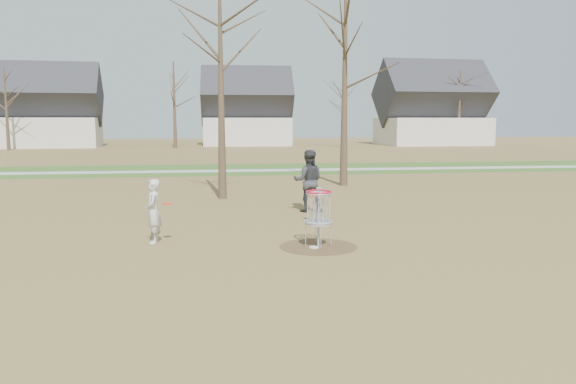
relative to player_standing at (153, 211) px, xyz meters
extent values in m
plane|color=brown|center=(3.81, -0.98, -0.77)|extent=(160.00, 160.00, 0.00)
cube|color=#2D5119|center=(3.81, 20.02, -0.76)|extent=(160.00, 8.00, 0.01)
cube|color=#9E9E99|center=(3.81, 19.02, -0.75)|extent=(160.00, 1.50, 0.01)
cylinder|color=#47331E|center=(3.81, -0.98, -0.76)|extent=(1.80, 1.80, 0.01)
imported|color=silver|center=(0.00, 0.00, 0.00)|extent=(0.40, 0.58, 1.53)
imported|color=#333439|center=(4.47, 4.05, 0.23)|extent=(1.07, 0.89, 1.98)
cylinder|color=white|center=(3.69, -1.11, -0.75)|extent=(0.22, 0.22, 0.02)
cylinder|color=#FF4B0D|center=(4.27, 2.10, 0.01)|extent=(0.22, 0.22, 0.07)
cylinder|color=red|center=(0.34, -0.19, 0.20)|extent=(0.22, 0.22, 0.02)
cylinder|color=#9EA3AD|center=(3.81, -0.98, -0.09)|extent=(0.05, 0.05, 1.35)
cylinder|color=#9EA3AD|center=(3.81, -0.98, -0.22)|extent=(0.64, 0.64, 0.04)
torus|color=#9EA3AD|center=(3.81, -0.98, 0.48)|extent=(0.60, 0.60, 0.04)
torus|color=red|center=(3.81, -0.98, 0.52)|extent=(0.60, 0.60, 0.04)
cone|color=#382B1E|center=(1.81, 7.52, 2.98)|extent=(0.32, 0.32, 7.50)
cone|color=#382B1E|center=(7.31, 11.02, 3.48)|extent=(0.36, 0.36, 8.50)
cone|color=#382B1E|center=(-18.19, 45.02, 3.23)|extent=(0.36, 0.36, 8.00)
cone|color=#382B1E|center=(-2.19, 47.02, 3.73)|extent=(0.40, 0.40, 9.00)
cone|color=#382B1E|center=(15.81, 46.02, 2.73)|extent=(0.32, 0.32, 7.00)
cone|color=#382B1E|center=(29.81, 48.02, 3.48)|extent=(0.38, 0.38, 8.50)
cube|color=silver|center=(-16.19, 51.02, 0.83)|extent=(11.46, 7.75, 3.20)
pyramid|color=#2D2D33|center=(-16.19, 51.02, 4.21)|extent=(12.01, 7.79, 3.55)
cube|color=silver|center=(5.81, 53.02, 0.83)|extent=(10.24, 7.34, 3.20)
pyramid|color=#2D2D33|center=(5.81, 53.02, 4.21)|extent=(10.74, 7.36, 3.55)
cube|color=silver|center=(27.81, 51.02, 0.83)|extent=(12.40, 8.62, 3.20)
pyramid|color=#2D2D33|center=(27.81, 51.02, 4.47)|extent=(13.00, 8.65, 4.06)
camera|label=1|loc=(1.35, -13.49, 2.14)|focal=35.00mm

